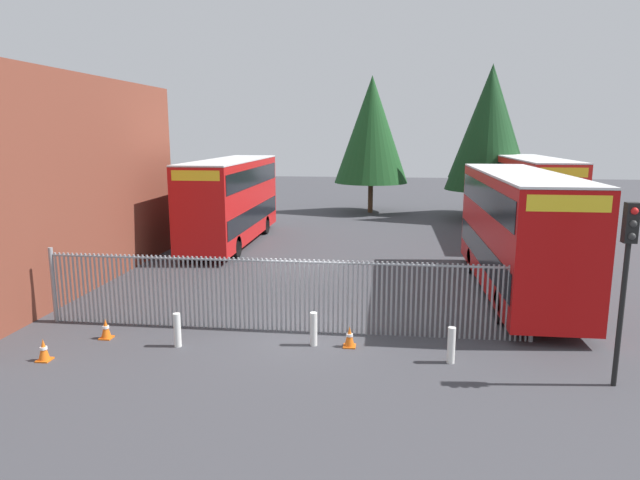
% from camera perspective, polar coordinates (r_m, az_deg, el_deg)
% --- Properties ---
extents(ground_plane, '(100.00, 100.00, 0.00)m').
position_cam_1_polar(ground_plane, '(24.39, 1.14, -2.84)').
color(ground_plane, '#3D3D42').
extents(palisade_fence, '(14.46, 0.14, 2.35)m').
position_cam_1_polar(palisade_fence, '(16.53, -4.01, -5.36)').
color(palisade_fence, gray).
rests_on(palisade_fence, ground).
extents(double_decker_bus_near_gate, '(2.54, 10.81, 4.42)m').
position_cam_1_polar(double_decker_bus_near_gate, '(21.24, 19.56, 1.13)').
color(double_decker_bus_near_gate, '#B70C0C').
rests_on(double_decker_bus_near_gate, ground).
extents(double_decker_bus_behind_fence_left, '(2.54, 10.81, 4.42)m').
position_cam_1_polar(double_decker_bus_behind_fence_left, '(29.67, -9.01, 4.26)').
color(double_decker_bus_behind_fence_left, red).
rests_on(double_decker_bus_behind_fence_left, ground).
extents(double_decker_bus_behind_fence_right, '(2.54, 10.81, 4.42)m').
position_cam_1_polar(double_decker_bus_behind_fence_right, '(33.39, 20.84, 4.41)').
color(double_decker_bus_behind_fence_right, red).
rests_on(double_decker_bus_behind_fence_right, ground).
extents(bollard_near_left, '(0.20, 0.20, 0.95)m').
position_cam_1_polar(bollard_near_left, '(16.02, -14.36, -8.89)').
color(bollard_near_left, silver).
rests_on(bollard_near_left, ground).
extents(bollard_center_front, '(0.20, 0.20, 0.95)m').
position_cam_1_polar(bollard_center_front, '(15.60, -0.66, -9.07)').
color(bollard_center_front, silver).
rests_on(bollard_center_front, ground).
extents(bollard_near_right, '(0.20, 0.20, 0.95)m').
position_cam_1_polar(bollard_near_right, '(14.87, 13.25, -10.41)').
color(bollard_near_right, silver).
rests_on(bollard_near_right, ground).
extents(traffic_cone_by_gate, '(0.34, 0.34, 0.59)m').
position_cam_1_polar(traffic_cone_by_gate, '(16.33, -26.36, -10.03)').
color(traffic_cone_by_gate, orange).
rests_on(traffic_cone_by_gate, ground).
extents(traffic_cone_mid_forecourt, '(0.34, 0.34, 0.59)m').
position_cam_1_polar(traffic_cone_mid_forecourt, '(17.28, -21.01, -8.46)').
color(traffic_cone_mid_forecourt, orange).
rests_on(traffic_cone_mid_forecourt, ground).
extents(traffic_cone_near_kerb, '(0.34, 0.34, 0.59)m').
position_cam_1_polar(traffic_cone_near_kerb, '(15.58, 3.03, -9.84)').
color(traffic_cone_near_kerb, orange).
rests_on(traffic_cone_near_kerb, ground).
extents(traffic_light_kerbside, '(0.28, 0.33, 4.30)m').
position_cam_1_polar(traffic_light_kerbside, '(14.24, 28.83, -1.90)').
color(traffic_light_kerbside, black).
rests_on(traffic_light_kerbside, ground).
extents(tree_tall_back, '(5.39, 5.39, 10.37)m').
position_cam_1_polar(tree_tall_back, '(40.88, 16.97, 11.47)').
color(tree_tall_back, '#4C3823').
rests_on(tree_tall_back, ground).
extents(tree_short_side, '(5.29, 5.29, 9.75)m').
position_cam_1_polar(tree_short_side, '(40.90, 5.29, 11.13)').
color(tree_short_side, '#4C3823').
rests_on(tree_short_side, ground).
extents(tree_mid_row, '(5.43, 5.43, 9.82)m').
position_cam_1_polar(tree_mid_row, '(38.52, 16.87, 10.69)').
color(tree_mid_row, '#4C3823').
rests_on(tree_mid_row, ground).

